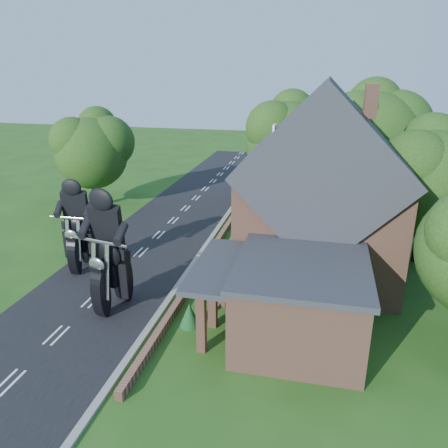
% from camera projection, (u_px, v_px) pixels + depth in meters
% --- Properties ---
extents(ground, '(120.00, 120.00, 0.00)m').
position_uv_depth(ground, '(92.00, 301.00, 21.28)').
color(ground, '#214C15').
rests_on(ground, ground).
extents(road, '(7.00, 80.00, 0.02)m').
position_uv_depth(road, '(92.00, 301.00, 21.28)').
color(road, black).
rests_on(road, ground).
extents(kerb, '(0.30, 80.00, 0.12)m').
position_uv_depth(kerb, '(163.00, 308.00, 20.49)').
color(kerb, gray).
rests_on(kerb, ground).
extents(garden_wall, '(0.30, 22.00, 0.40)m').
position_uv_depth(garden_wall, '(204.00, 263.00, 24.89)').
color(garden_wall, '#97634D').
rests_on(garden_wall, ground).
extents(house, '(9.54, 8.64, 10.24)m').
position_uv_depth(house, '(321.00, 195.00, 23.08)').
color(house, '#97634D').
rests_on(house, ground).
extents(annex, '(7.05, 5.94, 3.44)m').
position_uv_depth(annex, '(297.00, 300.00, 17.87)').
color(annex, '#97634D').
rests_on(annex, ground).
extents(tree_house_right, '(6.51, 6.00, 8.40)m').
position_uv_depth(tree_house_right, '(437.00, 174.00, 23.90)').
color(tree_house_right, black).
rests_on(tree_house_right, ground).
extents(tree_behind_house, '(7.81, 7.20, 10.08)m').
position_uv_depth(tree_behind_house, '(379.00, 134.00, 30.95)').
color(tree_behind_house, black).
rests_on(tree_behind_house, ground).
extents(tree_behind_left, '(6.94, 6.40, 9.16)m').
position_uv_depth(tree_behind_left, '(294.00, 136.00, 33.29)').
color(tree_behind_left, black).
rests_on(tree_behind_left, ground).
extents(tree_far_road, '(6.08, 5.60, 7.84)m').
position_uv_depth(tree_far_road, '(96.00, 147.00, 33.99)').
color(tree_far_road, black).
rests_on(tree_far_road, ground).
extents(shrub_a, '(0.90, 0.90, 1.10)m').
position_uv_depth(shrub_a, '(190.00, 315.00, 19.06)').
color(shrub_a, '#133E1D').
rests_on(shrub_a, ground).
extents(shrub_b, '(0.90, 0.90, 1.10)m').
position_uv_depth(shrub_b, '(205.00, 288.00, 21.35)').
color(shrub_b, '#133E1D').
rests_on(shrub_b, ground).
extents(shrub_c, '(0.90, 0.90, 1.10)m').
position_uv_depth(shrub_c, '(217.00, 266.00, 23.64)').
color(shrub_c, '#133E1D').
rests_on(shrub_c, ground).
extents(shrub_d, '(0.90, 0.90, 1.10)m').
position_uv_depth(shrub_d, '(235.00, 234.00, 28.22)').
color(shrub_d, '#133E1D').
rests_on(shrub_d, ground).
extents(shrub_e, '(0.90, 0.90, 1.10)m').
position_uv_depth(shrub_e, '(242.00, 221.00, 30.51)').
color(shrub_e, '#133E1D').
rests_on(shrub_e, ground).
extents(shrub_f, '(0.90, 0.90, 1.10)m').
position_uv_depth(shrub_f, '(249.00, 210.00, 32.80)').
color(shrub_f, '#133E1D').
rests_on(shrub_f, ground).
extents(motorcycle_lead, '(0.83, 1.96, 1.77)m').
position_uv_depth(motorcycle_lead, '(113.00, 291.00, 20.37)').
color(motorcycle_lead, black).
rests_on(motorcycle_lead, ground).
extents(motorcycle_follow, '(0.48, 1.70, 1.57)m').
position_uv_depth(motorcycle_follow, '(82.00, 256.00, 24.36)').
color(motorcycle_follow, black).
rests_on(motorcycle_follow, ground).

